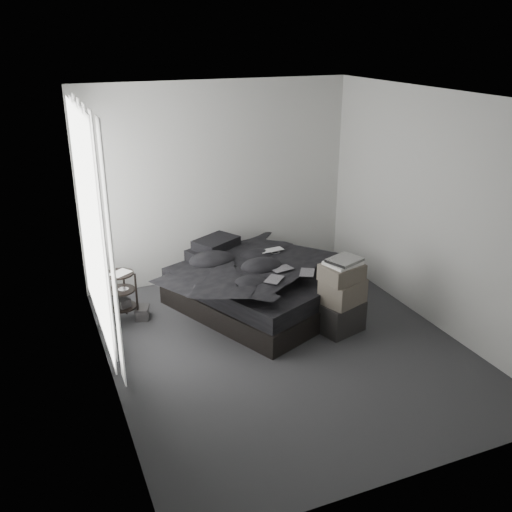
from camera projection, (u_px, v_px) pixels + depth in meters
name	position (u px, v px, depth m)	size (l,w,h in m)	color
floor	(284.00, 346.00, 6.11)	(3.60, 4.20, 0.01)	#2F2F31
ceiling	(290.00, 97.00, 5.15)	(3.60, 4.20, 0.01)	white
wall_back	(218.00, 183.00, 7.44)	(3.60, 0.01, 2.60)	beige
wall_front	(420.00, 328.00, 3.83)	(3.60, 0.01, 2.60)	beige
wall_left	(101.00, 258.00, 4.99)	(0.01, 4.20, 2.60)	beige
wall_right	(435.00, 211.00, 6.27)	(0.01, 4.20, 2.60)	beige
window_left	(90.00, 222.00, 5.76)	(0.02, 2.00, 2.30)	white
curtain_left	(95.00, 228.00, 5.80)	(0.06, 2.12, 2.48)	white
bed	(256.00, 299.00, 6.90)	(1.44, 1.91, 0.26)	black
mattress	(256.00, 281.00, 6.82)	(1.39, 1.85, 0.20)	black
duvet	(259.00, 266.00, 6.71)	(1.41, 1.63, 0.22)	black
pillow_lower	(212.00, 253.00, 7.21)	(0.57, 0.39, 0.13)	black
pillow_upper	(216.00, 243.00, 7.19)	(0.54, 0.37, 0.12)	black
laptop	(273.00, 246.00, 6.96)	(0.31, 0.20, 0.02)	silver
comic_a	(274.00, 273.00, 6.21)	(0.24, 0.16, 0.01)	black
comic_b	(282.00, 263.00, 6.48)	(0.24, 0.16, 0.01)	black
comic_c	(307.00, 266.00, 6.38)	(0.24, 0.16, 0.01)	black
side_stand	(122.00, 298.00, 6.54)	(0.32, 0.32, 0.60)	black
papers	(120.00, 273.00, 6.43)	(0.23, 0.17, 0.01)	white
floor_books	(142.00, 312.00, 6.69)	(0.15, 0.22, 0.15)	black
box_lower	(340.00, 316.00, 6.38)	(0.47, 0.37, 0.35)	black
box_mid	(343.00, 291.00, 6.27)	(0.44, 0.35, 0.27)	#595146
box_upper	(342.00, 273.00, 6.18)	(0.42, 0.34, 0.19)	#595146
art_book_white	(343.00, 263.00, 6.14)	(0.36, 0.29, 0.04)	silver
art_book_snake	(345.00, 260.00, 6.13)	(0.35, 0.28, 0.03)	silver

